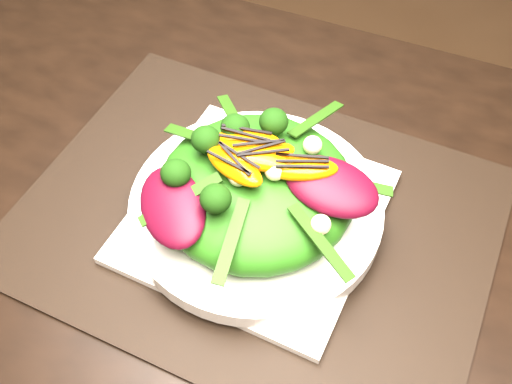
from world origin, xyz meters
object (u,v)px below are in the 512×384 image
at_px(placemat, 256,219).
at_px(lettuce_mound, 256,189).
at_px(plate_base, 256,215).
at_px(orange_segment, 264,151).
at_px(salad_bowl, 256,207).

distance_m(placemat, lettuce_mound, 0.05).
height_order(plate_base, orange_segment, orange_segment).
relative_size(salad_bowl, lettuce_mound, 1.31).
relative_size(lettuce_mound, orange_segment, 2.91).
distance_m(plate_base, orange_segment, 0.08).
relative_size(placemat, plate_base, 2.02).
xyz_separation_m(salad_bowl, orange_segment, (0.00, 0.01, 0.07)).
xyz_separation_m(placemat, orange_segment, (0.00, 0.01, 0.09)).
relative_size(plate_base, orange_segment, 3.53).
bearing_deg(lettuce_mound, salad_bowl, 0.00).
relative_size(placemat, lettuce_mound, 2.45).
distance_m(placemat, plate_base, 0.01).
relative_size(plate_base, lettuce_mound, 1.21).
bearing_deg(lettuce_mound, orange_segment, 80.75).
xyz_separation_m(placemat, lettuce_mound, (0.00, 0.00, 0.05)).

